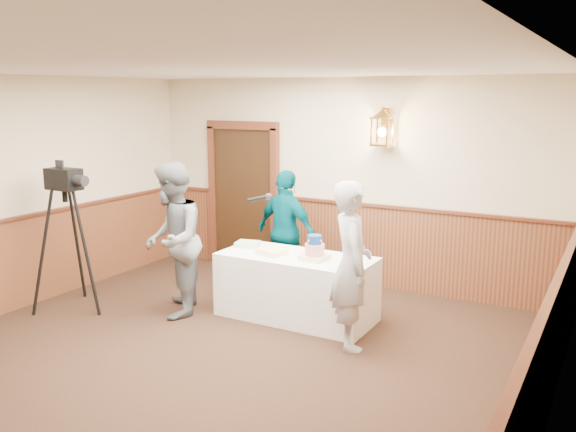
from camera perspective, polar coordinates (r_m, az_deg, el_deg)
name	(u,v)px	position (r m, az deg, el deg)	size (l,w,h in m)	color
ground	(185,380)	(5.86, -9.61, -14.86)	(7.00, 7.00, 0.00)	black
room_shell	(206,209)	(5.76, -7.70, 0.70)	(6.02, 7.02, 2.81)	beige
display_table	(296,287)	(7.13, 0.79, -6.64)	(1.80, 0.80, 0.75)	white
tiered_cake	(315,250)	(6.82, 2.50, -3.21)	(0.30, 0.30, 0.28)	beige
sheet_cake_yellow	(271,252)	(7.07, -1.57, -3.35)	(0.32, 0.24, 0.07)	#FCEF96
sheet_cake_green	(248,244)	(7.43, -3.80, -2.64)	(0.27, 0.22, 0.06)	#94D296
interviewer	(173,240)	(7.22, -10.75, -2.22)	(1.59, 1.11, 1.81)	slate
baker	(351,265)	(6.24, 5.94, -4.59)	(0.63, 0.42, 1.74)	#A7A7AD
assistant_p	(286,232)	(7.96, -0.14, -1.48)	(0.95, 0.39, 1.62)	#004955
tv_camera_rig	(69,247)	(7.77, -19.84, -2.76)	(0.67, 0.63, 1.72)	black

